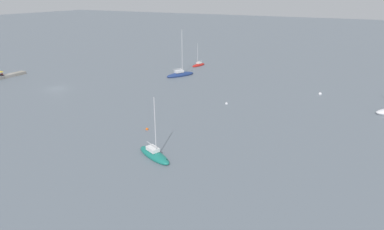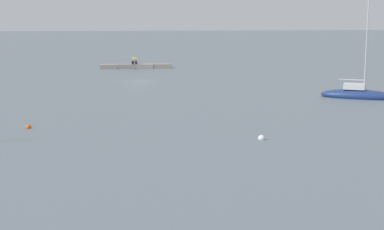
{
  "view_description": "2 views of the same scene",
  "coord_description": "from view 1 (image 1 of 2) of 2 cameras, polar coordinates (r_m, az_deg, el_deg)",
  "views": [
    {
      "loc": [
        48.1,
        60.21,
        20.47
      ],
      "look_at": [
        5.33,
        37.32,
        2.09
      ],
      "focal_mm": 30.57,
      "sensor_mm": 36.0,
      "label": 1
    },
    {
      "loc": [
        1.8,
        77.42,
        8.95
      ],
      "look_at": [
        -3.05,
        36.27,
        1.65
      ],
      "focal_mm": 53.33,
      "sensor_mm": 36.0,
      "label": 2
    }
  ],
  "objects": [
    {
      "name": "mooring_buoy_mid",
      "position": [
        74.55,
        21.44,
        3.44
      ],
      "size": [
        0.68,
        0.68,
        0.68
      ],
      "color": "white",
      "rests_on": "ground_plane"
    },
    {
      "name": "person_seated_dark_right",
      "position": [
        94.82,
        -30.41,
        6.02
      ],
      "size": [
        0.41,
        0.62,
        0.73
      ],
      "rotation": [
        0.0,
        0.0,
        0.05
      ],
      "color": "#1E2333",
      "rests_on": "seawall_pier"
    },
    {
      "name": "seawall_pier",
      "position": [
        95.27,
        -30.15,
        5.75
      ],
      "size": [
        11.99,
        1.84,
        0.71
      ],
      "color": "gray",
      "rests_on": "ground_plane"
    },
    {
      "name": "sailboat_navy_far",
      "position": [
        85.07,
        -2.08,
        7.09
      ],
      "size": [
        8.09,
        5.7,
        12.0
      ],
      "rotation": [
        0.0,
        0.0,
        1.09
      ],
      "color": "navy",
      "rests_on": "ground_plane"
    },
    {
      "name": "ground_plane",
      "position": [
        79.74,
        -22.47,
        4.27
      ],
      "size": [
        500.0,
        500.0,
        0.0
      ],
      "primitive_type": "plane",
      "color": "slate"
    },
    {
      "name": "mooring_buoy_near",
      "position": [
        52.18,
        -7.86,
        -2.46
      ],
      "size": [
        0.46,
        0.46,
        0.46
      ],
      "color": "#EA5914",
      "rests_on": "ground_plane"
    },
    {
      "name": "umbrella_open_yellow",
      "position": [
        94.81,
        -30.38,
        6.56
      ],
      "size": [
        1.17,
        1.17,
        1.26
      ],
      "color": "black",
      "rests_on": "seawall_pier"
    },
    {
      "name": "sailboat_red_outer",
      "position": [
        97.05,
        1.14,
        8.72
      ],
      "size": [
        5.58,
        2.58,
        6.74
      ],
      "rotation": [
        0.0,
        0.0,
        4.51
      ],
      "color": "red",
      "rests_on": "ground_plane"
    },
    {
      "name": "sailboat_teal_mid",
      "position": [
        43.71,
        -6.61,
        -6.86
      ],
      "size": [
        4.12,
        6.56,
        8.69
      ],
      "rotation": [
        0.0,
        0.0,
        5.89
      ],
      "color": "#197266",
      "rests_on": "ground_plane"
    },
    {
      "name": "person_seated_maroon_left",
      "position": [
        95.19,
        -30.17,
        6.12
      ],
      "size": [
        0.41,
        0.62,
        0.73
      ],
      "rotation": [
        0.0,
        0.0,
        0.05
      ],
      "color": "#1E2333",
      "rests_on": "seawall_pier"
    },
    {
      "name": "mooring_buoy_far",
      "position": [
        63.73,
        6.03,
        1.98
      ],
      "size": [
        0.51,
        0.51,
        0.51
      ],
      "color": "white",
      "rests_on": "ground_plane"
    }
  ]
}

